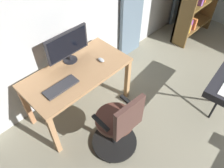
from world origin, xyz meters
TOP-DOWN VIEW (x-y plane):
  - desk at (1.16, -2.28)m, footprint 1.32×0.67m
  - office_chair at (1.24, -1.50)m, footprint 0.56×0.56m
  - computer_monitor at (1.09, -2.50)m, footprint 0.59×0.18m
  - computer_keyboard at (1.45, -2.19)m, footprint 0.41×0.15m
  - computer_mouse at (0.82, -2.20)m, footprint 0.06×0.10m

SIDE VIEW (x-z plane):
  - office_chair at x=1.24m, z-range -0.03..0.94m
  - desk at x=1.16m, z-range 0.26..0.98m
  - computer_keyboard at x=1.45m, z-range 0.72..0.75m
  - computer_mouse at x=0.82m, z-range 0.72..0.76m
  - computer_monitor at x=1.09m, z-range 0.75..1.16m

